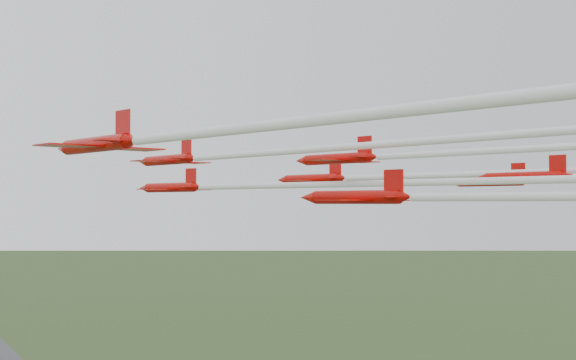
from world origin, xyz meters
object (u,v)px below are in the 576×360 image
jet_row4_left (575,196)px  jet_row3_left (203,133)px  jet_row2_left (263,153)px  jet_lead (258,186)px  jet_row3_mid (429,154)px  jet_row2_right (431,175)px

jet_row4_left → jet_row3_left: bearing=132.1°
jet_row2_left → jet_row4_left: bearing=-86.8°
jet_lead → jet_row2_left: size_ratio=1.05×
jet_row2_left → jet_row3_mid: bearing=-33.1°
jet_row2_left → jet_row4_left: 28.58m
jet_row3_mid → jet_row4_left: 23.22m
jet_row2_right → jet_row3_left: bearing=-162.8°
jet_row2_right → jet_row4_left: size_ratio=1.08×
jet_row4_left → jet_lead: bearing=72.2°
jet_row2_left → jet_row3_left: 19.76m
jet_row2_left → jet_row4_left: size_ratio=0.93×
jet_row3_mid → jet_lead: bearing=89.7°
jet_row3_left → jet_lead: bearing=45.6°
jet_row3_left → jet_row2_left: bearing=39.4°
jet_row3_left → jet_row3_mid: 28.01m
jet_row2_right → jet_lead: bearing=130.6°
jet_lead → jet_row2_left: bearing=-132.5°
jet_row3_mid → jet_row4_left: (-6.04, -22.07, -3.96)m
jet_row2_right → jet_row3_left: size_ratio=1.16×
jet_row3_mid → jet_row2_left: bearing=144.0°
jet_row3_left → jet_row4_left: 23.26m
jet_lead → jet_row2_right: size_ratio=0.90×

